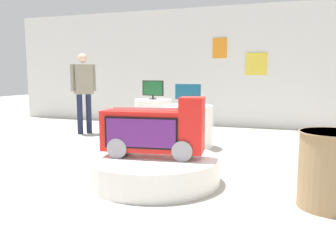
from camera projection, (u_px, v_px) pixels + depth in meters
name	position (u px, v px, depth m)	size (l,w,h in m)	color
ground_plane	(177.00, 173.00, 4.79)	(30.00, 30.00, 0.00)	#B2ADA3
back_wall_display	(237.00, 67.00, 8.90)	(12.63, 0.13, 2.94)	silver
main_display_pedestal	(153.00, 169.00, 4.38)	(1.61, 1.61, 0.31)	white
novelty_firetruck_tv	(154.00, 132.00, 4.31)	(1.25, 0.51, 0.72)	gray
display_pedestal_center_rear	(153.00, 116.00, 8.00)	(0.81, 0.81, 0.75)	white
tv_on_center_rear	(153.00, 89.00, 7.91)	(0.52, 0.16, 0.41)	black
display_pedestal_right_rear	(188.00, 127.00, 6.43)	(0.88, 0.88, 0.75)	white
tv_on_right_rear	(188.00, 93.00, 6.34)	(0.49, 0.16, 0.39)	black
side_table_round	(332.00, 169.00, 3.51)	(0.65, 0.65, 0.75)	#9E7F56
shopper_browsing_near_truck	(84.00, 87.00, 7.84)	(0.40, 0.45, 1.74)	#1E233F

